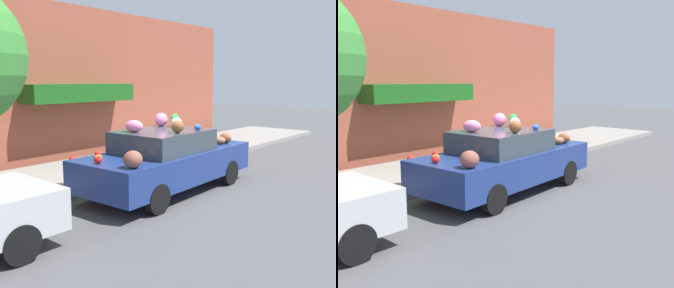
{
  "view_description": "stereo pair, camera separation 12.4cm",
  "coord_description": "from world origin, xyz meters",
  "views": [
    {
      "loc": [
        -6.8,
        -5.81,
        2.56
      ],
      "look_at": [
        0.0,
        -0.04,
        1.11
      ],
      "focal_mm": 42.0,
      "sensor_mm": 36.0,
      "label": 1
    },
    {
      "loc": [
        -6.72,
        -5.9,
        2.56
      ],
      "look_at": [
        0.0,
        -0.04,
        1.11
      ],
      "focal_mm": 42.0,
      "sensor_mm": 36.0,
      "label": 2
    }
  ],
  "objects": [
    {
      "name": "art_car",
      "position": [
        -0.03,
        -0.04,
        0.77
      ],
      "size": [
        4.59,
        1.99,
        1.77
      ],
      "rotation": [
        0.0,
        0.0,
        0.04
      ],
      "color": "navy",
      "rests_on": "ground"
    },
    {
      "name": "building_facade",
      "position": [
        0.06,
        4.91,
        2.45
      ],
      "size": [
        18.0,
        1.2,
        4.93
      ],
      "color": "#9E4C38",
      "rests_on": "ground"
    },
    {
      "name": "fire_hydrant",
      "position": [
        -1.46,
        1.62,
        0.49
      ],
      "size": [
        0.2,
        0.2,
        0.7
      ],
      "color": "red",
      "rests_on": "sidewalk_curb"
    },
    {
      "name": "ground_plane",
      "position": [
        0.0,
        0.0,
        0.0
      ],
      "size": [
        60.0,
        60.0,
        0.0
      ],
      "primitive_type": "plane",
      "color": "#4C4C4F"
    },
    {
      "name": "sidewalk_curb",
      "position": [
        0.0,
        2.7,
        0.07
      ],
      "size": [
        24.0,
        3.2,
        0.15
      ],
      "color": "gray",
      "rests_on": "ground"
    }
  ]
}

